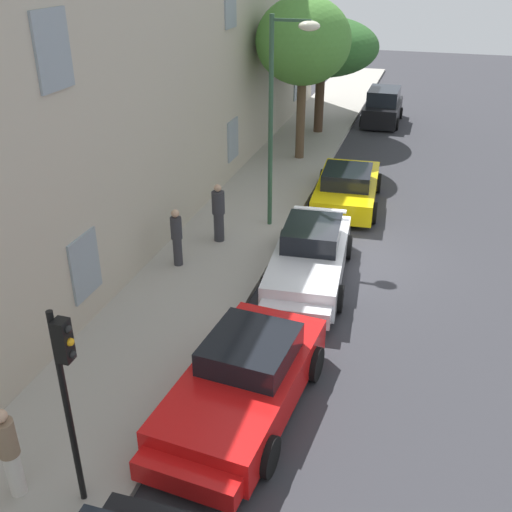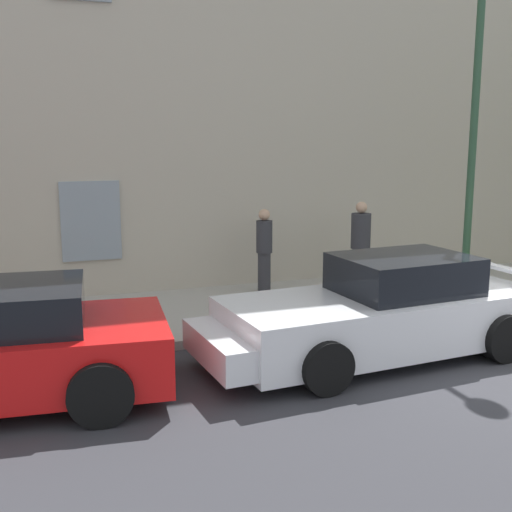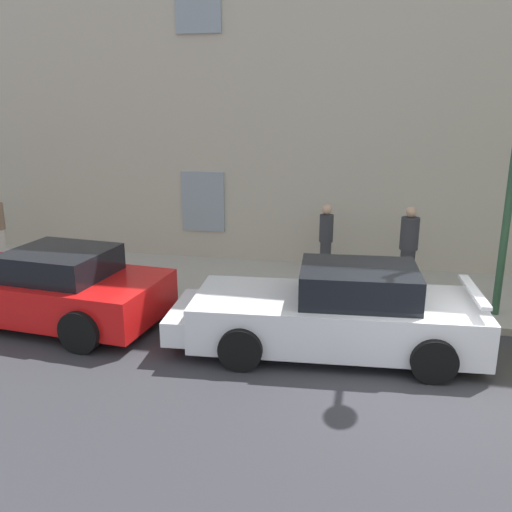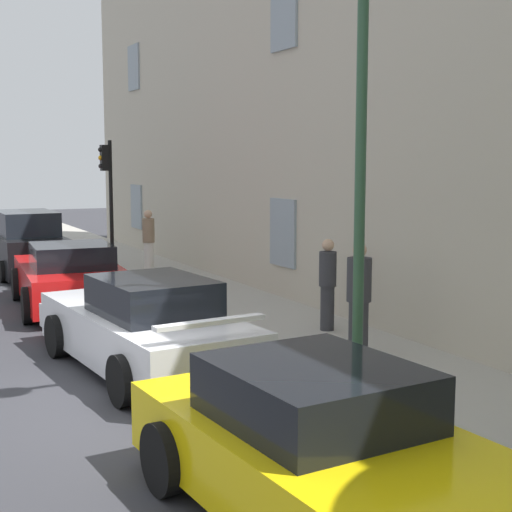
{
  "view_description": "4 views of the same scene",
  "coord_description": "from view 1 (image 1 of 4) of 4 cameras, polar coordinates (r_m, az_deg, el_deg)",
  "views": [
    {
      "loc": [
        -15.53,
        -1.85,
        8.05
      ],
      "look_at": [
        -2.66,
        2.03,
        1.08
      ],
      "focal_mm": 41.93,
      "sensor_mm": 36.0,
      "label": 1
    },
    {
      "loc": [
        -6.23,
        -6.98,
        3.19
      ],
      "look_at": [
        -2.89,
        2.56,
        1.28
      ],
      "focal_mm": 44.8,
      "sensor_mm": 36.0,
      "label": 2
    },
    {
      "loc": [
        -1.01,
        -7.71,
        4.08
      ],
      "look_at": [
        -2.98,
        1.3,
        1.44
      ],
      "focal_mm": 38.52,
      "sensor_mm": 36.0,
      "label": 3
    },
    {
      "loc": [
        9.19,
        -2.65,
        3.2
      ],
      "look_at": [
        0.07,
        1.97,
        1.88
      ],
      "focal_mm": 52.45,
      "sensor_mm": 36.0,
      "label": 4
    }
  ],
  "objects": [
    {
      "name": "ground_plane",
      "position": [
        17.59,
        8.88,
        -0.18
      ],
      "size": [
        80.0,
        80.0,
        0.0
      ],
      "primitive_type": "plane",
      "color": "#333338"
    },
    {
      "name": "sidewalk",
      "position": [
        18.32,
        -2.63,
        1.57
      ],
      "size": [
        60.0,
        3.27,
        0.14
      ],
      "primitive_type": "cube",
      "color": "#A8A399",
      "rests_on": "ground"
    },
    {
      "name": "building_facade",
      "position": [
        18.05,
        -13.18,
        17.87
      ],
      "size": [
        39.16,
        3.66,
        10.48
      ],
      "color": "#BCB29E",
      "rests_on": "ground"
    },
    {
      "name": "sportscar_red_lead",
      "position": [
        11.6,
        -1.46,
        -12.31
      ],
      "size": [
        4.93,
        2.54,
        1.43
      ],
      "color": "red",
      "rests_on": "ground"
    },
    {
      "name": "sportscar_yellow_flank",
      "position": [
        15.93,
        5.07,
        -0.43
      ],
      "size": [
        5.23,
        2.34,
        1.47
      ],
      "color": "white",
      "rests_on": "ground"
    },
    {
      "name": "sportscar_white_middle",
      "position": [
        21.22,
        8.73,
        6.62
      ],
      "size": [
        5.09,
        2.44,
        1.41
      ],
      "color": "yellow",
      "rests_on": "ground"
    },
    {
      "name": "hatchback_distant",
      "position": [
        31.91,
        12.0,
        13.68
      ],
      "size": [
        3.81,
        1.88,
        1.73
      ],
      "color": "black",
      "rests_on": "ground"
    },
    {
      "name": "tree_near_kerb",
      "position": [
        24.61,
        4.53,
        19.7
      ],
      "size": [
        3.72,
        3.72,
        6.33
      ],
      "color": "brown",
      "rests_on": "sidewalk"
    },
    {
      "name": "tree_midblock",
      "position": [
        28.76,
        6.31,
        19.21
      ],
      "size": [
        5.13,
        5.13,
        5.2
      ],
      "color": "#473323",
      "rests_on": "sidewalk"
    },
    {
      "name": "traffic_light",
      "position": [
        9.11,
        -17.65,
        -11.11
      ],
      "size": [
        0.22,
        0.36,
        3.56
      ],
      "color": "black",
      "rests_on": "sidewalk"
    },
    {
      "name": "street_lamp",
      "position": [
        17.79,
        2.73,
        15.62
      ],
      "size": [
        0.44,
        1.42,
        6.29
      ],
      "color": "#2D5138",
      "rests_on": "sidewalk"
    },
    {
      "name": "pedestrian_admiring",
      "position": [
        16.49,
        -7.57,
        1.84
      ],
      "size": [
        0.39,
        0.39,
        1.66
      ],
      "color": "#333338",
      "rests_on": "sidewalk"
    },
    {
      "name": "pedestrian_strolling",
      "position": [
        17.77,
        -3.6,
        4.17
      ],
      "size": [
        0.46,
        0.46,
        1.79
      ],
      "color": "#333338",
      "rests_on": "sidewalk"
    },
    {
      "name": "pedestrian_bystander",
      "position": [
        10.57,
        -22.48,
        -16.85
      ],
      "size": [
        0.36,
        0.36,
        1.72
      ],
      "color": "silver",
      "rests_on": "sidewalk"
    }
  ]
}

